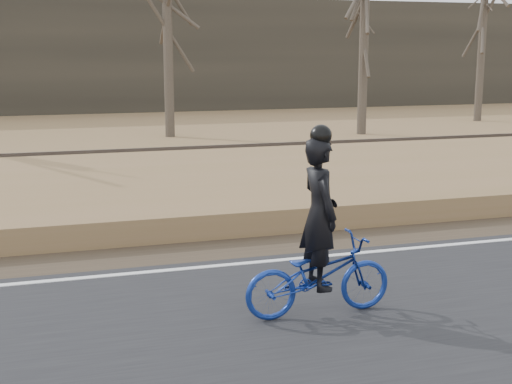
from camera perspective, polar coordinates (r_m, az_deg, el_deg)
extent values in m
imported|color=navy|center=(8.78, 5.01, -6.69)|extent=(1.88, 0.68, 0.98)
imported|color=black|center=(8.57, 5.10, -1.73)|extent=(0.45, 0.68, 1.84)
sphere|color=black|center=(8.41, 5.22, 4.52)|extent=(0.26, 0.26, 0.26)
cylinder|color=brown|center=(27.34, -7.08, 12.77)|extent=(0.36, 0.36, 8.00)
cylinder|color=brown|center=(28.32, 8.64, 12.37)|extent=(0.36, 0.36, 7.70)
cylinder|color=brown|center=(34.90, 17.65, 11.65)|extent=(0.36, 0.36, 7.57)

